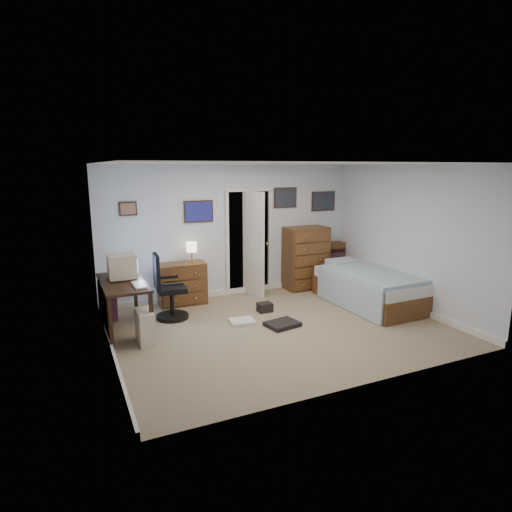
{
  "coord_description": "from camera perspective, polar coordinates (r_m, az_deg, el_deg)",
  "views": [
    {
      "loc": [
        -2.94,
        -5.58,
        2.45
      ],
      "look_at": [
        -0.26,
        0.3,
        1.1
      ],
      "focal_mm": 30.0,
      "sensor_mm": 36.0,
      "label": 1
    }
  ],
  "objects": [
    {
      "name": "doorway",
      "position": [
        8.63,
        -1.77,
        2.14
      ],
      "size": [
        0.96,
        1.12,
        2.05
      ],
      "color": "black",
      "rests_on": "floor"
    },
    {
      "name": "wall_posters",
      "position": [
        8.36,
        0.39,
        6.98
      ],
      "size": [
        4.38,
        0.04,
        0.6
      ],
      "color": "#331E11",
      "rests_on": "floor"
    },
    {
      "name": "pc_tower",
      "position": [
        6.32,
        -14.56,
        -9.11
      ],
      "size": [
        0.22,
        0.44,
        0.47
      ],
      "rotation": [
        0.0,
        0.0,
        0.01
      ],
      "color": "beige",
      "rests_on": "floor"
    },
    {
      "name": "low_dresser",
      "position": [
        7.87,
        -9.84,
        -3.65
      ],
      "size": [
        0.87,
        0.46,
        0.76
      ],
      "primitive_type": "cube",
      "rotation": [
        0.0,
        0.0,
        -0.04
      ],
      "color": "brown",
      "rests_on": "floor"
    },
    {
      "name": "table_lamp",
      "position": [
        7.77,
        -8.58,
        1.11
      ],
      "size": [
        0.2,
        0.2,
        0.37
      ],
      "rotation": [
        0.0,
        0.0,
        -0.04
      ],
      "color": "gold",
      "rests_on": "low_dresser"
    },
    {
      "name": "tall_dresser",
      "position": [
        8.76,
        6.61,
        -0.25
      ],
      "size": [
        0.87,
        0.52,
        1.26
      ],
      "primitive_type": "cube",
      "rotation": [
        0.0,
        0.0,
        -0.01
      ],
      "color": "brown",
      "rests_on": "floor"
    },
    {
      "name": "crt_monitor",
      "position": [
        6.75,
        -17.44,
        -1.31
      ],
      "size": [
        0.41,
        0.38,
        0.38
      ],
      "rotation": [
        0.0,
        0.0,
        0.01
      ],
      "color": "beige",
      "rests_on": "computer_desk"
    },
    {
      "name": "media_stack",
      "position": [
        7.29,
        -18.67,
        -5.5
      ],
      "size": [
        0.15,
        0.15,
        0.72
      ],
      "primitive_type": "cube",
      "rotation": [
        0.0,
        0.0,
        0.01
      ],
      "color": "maroon",
      "rests_on": "floor"
    },
    {
      "name": "headboard_bookcase",
      "position": [
        9.39,
        11.09,
        -0.62
      ],
      "size": [
        0.99,
        0.3,
        0.88
      ],
      "rotation": [
        0.0,
        0.0,
        -0.06
      ],
      "color": "brown",
      "rests_on": "floor"
    },
    {
      "name": "floor_clutter",
      "position": [
        6.99,
        1.46,
        -8.33
      ],
      "size": [
        1.01,
        1.07,
        0.15
      ],
      "rotation": [
        0.0,
        0.0,
        0.36
      ],
      "color": "black",
      "rests_on": "floor"
    },
    {
      "name": "bed",
      "position": [
        8.0,
        14.66,
        -4.04
      ],
      "size": [
        1.15,
        2.09,
        0.68
      ],
      "rotation": [
        0.0,
        0.0,
        0.02
      ],
      "color": "brown",
      "rests_on": "floor"
    },
    {
      "name": "keyboard",
      "position": [
        6.33,
        -15.34,
        -3.73
      ],
      "size": [
        0.16,
        0.42,
        0.03
      ],
      "primitive_type": "cube",
      "rotation": [
        0.0,
        0.0,
        0.01
      ],
      "color": "beige",
      "rests_on": "computer_desk"
    },
    {
      "name": "computer_desk",
      "position": [
        6.68,
        -18.06,
        -4.81
      ],
      "size": [
        0.65,
        1.37,
        0.79
      ],
      "rotation": [
        0.0,
        0.0,
        0.01
      ],
      "color": "black",
      "rests_on": "floor"
    },
    {
      "name": "floor",
      "position": [
        6.77,
        3.09,
        -9.53
      ],
      "size": [
        5.0,
        4.0,
        0.02
      ],
      "primitive_type": "cube",
      "color": "gray",
      "rests_on": "ground"
    },
    {
      "name": "office_chair",
      "position": [
        7.13,
        -11.68,
        -4.98
      ],
      "size": [
        0.57,
        0.57,
        1.09
      ],
      "rotation": [
        0.0,
        0.0,
        -0.07
      ],
      "color": "black",
      "rests_on": "floor"
    }
  ]
}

